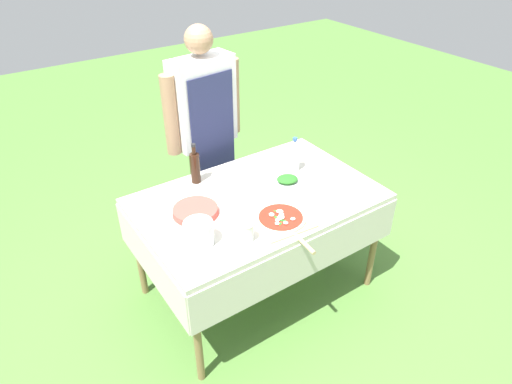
{
  "coord_description": "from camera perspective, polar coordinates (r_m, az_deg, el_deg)",
  "views": [
    {
      "loc": [
        -1.34,
        -1.95,
        2.38
      ],
      "look_at": [
        -0.01,
        0.0,
        0.83
      ],
      "focal_mm": 32.0,
      "sensor_mm": 36.0,
      "label": 1
    }
  ],
  "objects": [
    {
      "name": "pizza_on_peel",
      "position": [
        2.64,
        3.2,
        -3.45
      ],
      "size": [
        0.34,
        0.51,
        0.05
      ],
      "rotation": [
        0.0,
        0.0,
        -0.09
      ],
      "color": "#D1B27F",
      "rests_on": "prep_table"
    },
    {
      "name": "person_cook",
      "position": [
        3.34,
        -6.45,
        8.55
      ],
      "size": [
        0.63,
        0.25,
        1.68
      ],
      "rotation": [
        0.0,
        0.0,
        3.25
      ],
      "color": "#70604C",
      "rests_on": "ground"
    },
    {
      "name": "herb_container",
      "position": [
        2.99,
        3.94,
        1.56
      ],
      "size": [
        0.2,
        0.19,
        0.05
      ],
      "rotation": [
        0.0,
        0.0,
        -0.41
      ],
      "color": "silver",
      "rests_on": "prep_table"
    },
    {
      "name": "plate_stack",
      "position": [
        2.72,
        -7.57,
        -2.37
      ],
      "size": [
        0.27,
        0.27,
        0.04
      ],
      "color": "#DB4C42",
      "rests_on": "prep_table"
    },
    {
      "name": "prep_table",
      "position": [
        2.9,
        0.2,
        -1.89
      ],
      "size": [
        1.5,
        0.97,
        0.79
      ],
      "color": "beige",
      "rests_on": "ground"
    },
    {
      "name": "oil_bottle",
      "position": [
        2.97,
        -7.61,
        3.1
      ],
      "size": [
        0.06,
        0.06,
        0.28
      ],
      "color": "black",
      "rests_on": "prep_table"
    },
    {
      "name": "ground_plane",
      "position": [
        3.36,
        0.17,
        -11.82
      ],
      "size": [
        12.0,
        12.0,
        0.0
      ],
      "primitive_type": "plane",
      "color": "#517F38"
    },
    {
      "name": "sauce_jar",
      "position": [
        2.48,
        -1.21,
        -5.14
      ],
      "size": [
        0.08,
        0.08,
        0.11
      ],
      "color": "silver",
      "rests_on": "prep_table"
    },
    {
      "name": "water_bottle",
      "position": [
        3.08,
        4.8,
        4.6
      ],
      "size": [
        0.07,
        0.07,
        0.25
      ],
      "color": "silver",
      "rests_on": "prep_table"
    },
    {
      "name": "mixing_tub",
      "position": [
        2.47,
        -7.16,
        -5.1
      ],
      "size": [
        0.16,
        0.16,
        0.14
      ],
      "primitive_type": "cylinder",
      "color": "silver",
      "rests_on": "prep_table"
    }
  ]
}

